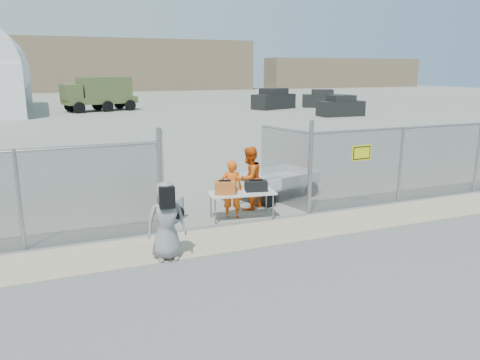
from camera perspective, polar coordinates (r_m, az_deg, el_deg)
name	(u,v)px	position (r m, az deg, el deg)	size (l,w,h in m)	color
ground	(275,249)	(10.22, 4.28, -8.43)	(160.00, 160.00, 0.00)	#5B5B5B
tarmac_inside	(93,107)	(50.80, -17.49, 8.48)	(160.00, 80.00, 0.01)	gray
dirt_strip	(256,234)	(11.06, 1.97, -6.63)	(44.00, 1.60, 0.01)	tan
distant_hills	(102,65)	(86.97, -16.52, 13.29)	(140.00, 6.00, 9.00)	#7F684F
chain_link_fence	(240,180)	(11.63, 0.00, 0.00)	(40.00, 0.20, 2.20)	gray
folding_table	(242,205)	(12.07, 0.21, -3.13)	(1.70, 0.71, 0.72)	silver
orange_bag	(225,188)	(11.76, -1.87, -0.94)	(0.52, 0.34, 0.32)	#C66125
black_duffel	(256,186)	(12.05, 1.97, -0.72)	(0.56, 0.33, 0.27)	black
security_worker_left	(232,189)	(12.10, -1.03, -1.11)	(0.56, 0.37, 1.53)	#EA560F
security_worker_right	(249,178)	(12.78, 1.15, 0.19)	(0.85, 0.66, 1.75)	#EA560F
visitor	(166,221)	(9.57, -8.98, -4.93)	(0.79, 0.52, 1.62)	gray
utility_trailer	(274,184)	(14.18, 4.19, -0.50)	(3.30, 1.70, 0.80)	silver
military_truck	(100,94)	(45.58, -16.74, 9.98)	(6.47, 2.39, 3.09)	#505F31
parked_vehicle_near	(274,99)	(46.15, 4.11, 9.83)	(4.31, 1.95, 1.95)	black
parked_vehicle_mid	(322,99)	(48.79, 9.99, 9.74)	(3.89, 1.76, 1.76)	black
parked_vehicle_far	(341,106)	(39.79, 12.17, 8.82)	(3.73, 1.69, 1.69)	black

